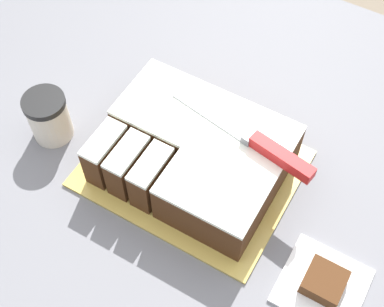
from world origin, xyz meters
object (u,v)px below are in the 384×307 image
at_px(coffee_cup, 49,117).
at_px(brownie, 324,282).
at_px(cake_board, 192,168).
at_px(knife, 267,148).
at_px(cake, 195,153).

distance_m(coffee_cup, brownie, 0.55).
xyz_separation_m(cake_board, brownie, (0.29, -0.09, 0.02)).
relative_size(cake_board, coffee_cup, 3.72).
bearing_deg(cake_board, knife, 18.47).
distance_m(cake_board, cake, 0.05).
bearing_deg(coffee_cup, cake, 13.29).
bearing_deg(knife, cake_board, 28.71).
bearing_deg(brownie, coffee_cup, 177.38).
xyz_separation_m(cake_board, knife, (0.12, 0.04, 0.10)).
xyz_separation_m(cake, coffee_cup, (-0.27, -0.06, -0.00)).
distance_m(cake, knife, 0.13).
xyz_separation_m(knife, coffee_cup, (-0.38, -0.10, -0.06)).
height_order(coffee_cup, brownie, coffee_cup).
height_order(cake, brownie, cake).
height_order(cake, knife, knife).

